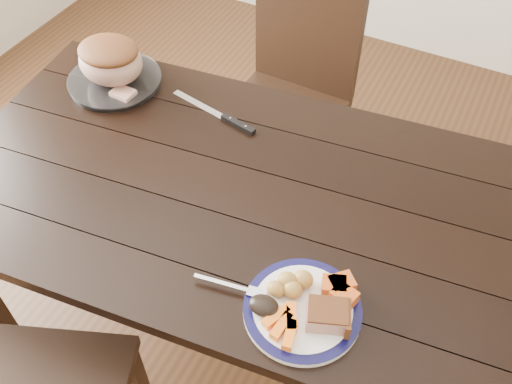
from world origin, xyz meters
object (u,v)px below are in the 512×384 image
at_px(dining_table, 234,211).
at_px(dinner_plate, 302,310).
at_px(pork_slice, 327,315).
at_px(roast_joint, 111,62).
at_px(carving_knife, 228,119).
at_px(fork, 235,287).
at_px(serving_platter, 115,81).
at_px(chair_far, 292,88).

distance_m(dining_table, dinner_plate, 0.42).
xyz_separation_m(pork_slice, roast_joint, (-0.94, 0.49, 0.04)).
distance_m(pork_slice, roast_joint, 1.06).
relative_size(dining_table, carving_knife, 5.31).
height_order(dinner_plate, roast_joint, roast_joint).
xyz_separation_m(roast_joint, carving_knife, (0.41, 0.01, -0.08)).
height_order(pork_slice, fork, pork_slice).
distance_m(dinner_plate, pork_slice, 0.07).
distance_m(pork_slice, fork, 0.22).
height_order(serving_platter, fork, fork).
bearing_deg(carving_knife, roast_joint, -167.71).
height_order(dining_table, chair_far, chair_far).
distance_m(pork_slice, carving_knife, 0.73).
xyz_separation_m(serving_platter, carving_knife, (0.41, 0.01, -0.00)).
bearing_deg(dining_table, carving_knife, 121.92).
bearing_deg(dining_table, serving_platter, 157.77).
relative_size(pork_slice, carving_knife, 0.29).
distance_m(chair_far, pork_slice, 1.16).
relative_size(dining_table, chair_far, 1.82).
bearing_deg(chair_far, dining_table, 102.88).
bearing_deg(fork, dinner_plate, -1.11).
height_order(chair_far, fork, chair_far).
relative_size(chair_far, dinner_plate, 3.44).
bearing_deg(carving_knife, dining_table, -47.11).
bearing_deg(dinner_plate, pork_slice, -4.76).
xyz_separation_m(dining_table, carving_knife, (-0.15, 0.24, 0.10)).
bearing_deg(dinner_plate, carving_knife, 133.40).
height_order(dining_table, dinner_plate, dinner_plate).
height_order(dining_table, serving_platter, serving_platter).
height_order(serving_platter, carving_knife, serving_platter).
height_order(serving_platter, roast_joint, roast_joint).
bearing_deg(chair_far, dinner_plate, 116.60).
height_order(pork_slice, roast_joint, roast_joint).
bearing_deg(pork_slice, chair_far, 118.05).
bearing_deg(fork, chair_far, 97.80).
bearing_deg(roast_joint, chair_far, 51.13).
relative_size(serving_platter, pork_slice, 3.18).
height_order(dinner_plate, serving_platter, serving_platter).
xyz_separation_m(dining_table, fork, (0.16, -0.28, 0.11)).
distance_m(dining_table, fork, 0.34).
xyz_separation_m(dining_table, dinner_plate, (0.32, -0.26, 0.10)).
relative_size(fork, roast_joint, 0.85).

